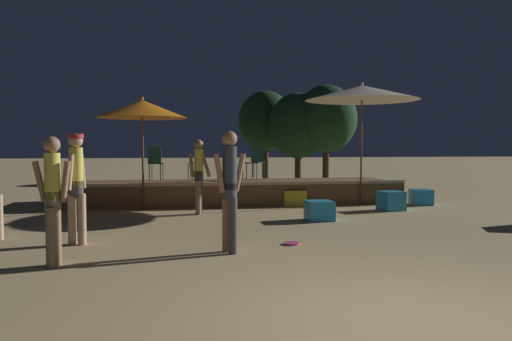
# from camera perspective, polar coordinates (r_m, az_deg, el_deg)

# --- Properties ---
(ground_plane) EXTENTS (120.00, 120.00, 0.00)m
(ground_plane) POSITION_cam_1_polar(r_m,az_deg,el_deg) (4.83, 16.47, -16.37)
(ground_plane) COLOR tan
(wooden_deck) EXTENTS (9.17, 2.50, 0.65)m
(wooden_deck) POSITION_cam_1_polar(r_m,az_deg,el_deg) (13.98, -2.91, -2.45)
(wooden_deck) COLOR brown
(wooden_deck) RESTS_ON ground
(patio_umbrella_0) EXTENTS (2.98, 2.98, 3.24)m
(patio_umbrella_0) POSITION_cam_1_polar(r_m,az_deg,el_deg) (13.55, 12.01, 8.66)
(patio_umbrella_0) COLOR brown
(patio_umbrella_0) RESTS_ON ground
(patio_umbrella_1) EXTENTS (2.21, 2.21, 2.77)m
(patio_umbrella_1) POSITION_cam_1_polar(r_m,az_deg,el_deg) (12.60, -12.87, 6.85)
(patio_umbrella_1) COLOR brown
(patio_umbrella_1) RESTS_ON ground
(cube_seat_0) EXTENTS (0.60, 0.60, 0.47)m
(cube_seat_0) POSITION_cam_1_polar(r_m,az_deg,el_deg) (12.62, 15.18, -3.36)
(cube_seat_0) COLOR #2D9EDB
(cube_seat_0) RESTS_ON ground
(cube_seat_1) EXTENTS (0.61, 0.61, 0.41)m
(cube_seat_1) POSITION_cam_1_polar(r_m,az_deg,el_deg) (14.05, 18.32, -2.90)
(cube_seat_1) COLOR #2D9EDB
(cube_seat_1) RESTS_ON ground
(cube_seat_2) EXTENTS (0.67, 0.67, 0.41)m
(cube_seat_2) POSITION_cam_1_polar(r_m,az_deg,el_deg) (13.21, 4.44, -3.12)
(cube_seat_2) COLOR yellow
(cube_seat_2) RESTS_ON ground
(cube_seat_4) EXTENTS (0.55, 0.55, 0.41)m
(cube_seat_4) POSITION_cam_1_polar(r_m,az_deg,el_deg) (10.67, 7.26, -4.56)
(cube_seat_4) COLOR #2D9EDB
(cube_seat_4) RESTS_ON ground
(person_0) EXTENTS (0.29, 0.51, 1.78)m
(person_0) POSITION_cam_1_polar(r_m,az_deg,el_deg) (8.42, -19.84, -1.19)
(person_0) COLOR tan
(person_0) RESTS_ON ground
(person_1) EXTENTS (0.52, 0.29, 1.72)m
(person_1) POSITION_cam_1_polar(r_m,az_deg,el_deg) (11.51, -6.56, -0.37)
(person_1) COLOR #997051
(person_1) RESTS_ON ground
(person_2) EXTENTS (0.53, 0.31, 1.80)m
(person_2) POSITION_cam_1_polar(r_m,az_deg,el_deg) (7.32, -3.04, -1.76)
(person_2) COLOR #3F3F47
(person_2) RESTS_ON ground
(person_4) EXTENTS (0.51, 0.29, 1.70)m
(person_4) POSITION_cam_1_polar(r_m,az_deg,el_deg) (7.01, -22.21, -2.77)
(person_4) COLOR #72664C
(person_4) RESTS_ON ground
(bistro_chair_0) EXTENTS (0.42, 0.42, 0.90)m
(bistro_chair_0) POSITION_cam_1_polar(r_m,az_deg,el_deg) (13.77, -0.37, 1.26)
(bistro_chair_0) COLOR #1E4C47
(bistro_chair_0) RESTS_ON wooden_deck
(bistro_chair_1) EXTENTS (0.41, 0.42, 0.90)m
(bistro_chair_1) POSITION_cam_1_polar(r_m,az_deg,el_deg) (13.52, -11.44, 1.17)
(bistro_chair_1) COLOR #1E4C47
(bistro_chair_1) RESTS_ON wooden_deck
(bistro_chair_2) EXTENTS (0.40, 0.40, 0.90)m
(bistro_chair_2) POSITION_cam_1_polar(r_m,az_deg,el_deg) (14.72, 0.19, 1.36)
(bistro_chair_2) COLOR #1E4C47
(bistro_chair_2) RESTS_ON wooden_deck
(bistro_chair_3) EXTENTS (0.43, 0.43, 0.90)m
(bistro_chair_3) POSITION_cam_1_polar(r_m,az_deg,el_deg) (13.63, -6.59, 1.22)
(bistro_chair_3) COLOR #2D3338
(bistro_chair_3) RESTS_ON wooden_deck
(frisbee_disc) EXTENTS (0.25, 0.25, 0.03)m
(frisbee_disc) POSITION_cam_1_polar(r_m,az_deg,el_deg) (8.08, 4.12, -8.30)
(frisbee_disc) COLOR #E54C99
(frisbee_disc) RESTS_ON ground
(background_tree_0) EXTENTS (2.60, 2.60, 3.88)m
(background_tree_0) POSITION_cam_1_polar(r_m,az_deg,el_deg) (21.82, 4.84, 5.12)
(background_tree_0) COLOR #3D2B1C
(background_tree_0) RESTS_ON ground
(background_tree_1) EXTENTS (2.56, 2.56, 4.13)m
(background_tree_1) POSITION_cam_1_polar(r_m,az_deg,el_deg) (23.40, 1.10, 5.64)
(background_tree_1) COLOR #3D2B1C
(background_tree_1) RESTS_ON ground
(background_tree_2) EXTENTS (2.61, 2.61, 4.15)m
(background_tree_2) POSITION_cam_1_polar(r_m,az_deg,el_deg) (21.52, 8.02, 5.84)
(background_tree_2) COLOR #3D2B1C
(background_tree_2) RESTS_ON ground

